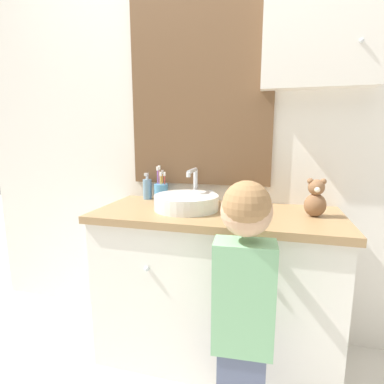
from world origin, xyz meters
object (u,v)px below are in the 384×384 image
Objects in this scene: sink_basin at (187,201)px; toothbrush_holder at (161,191)px; child_figure at (244,293)px; teddy_bear at (315,199)px; drinking_cup at (240,213)px; soap_dispenser at (147,189)px.

toothbrush_holder is (-0.20, 0.17, 0.01)m from sink_basin.
toothbrush_holder is 0.84m from child_figure.
toothbrush_holder is 0.82m from teddy_bear.
child_figure is (0.53, -0.61, -0.23)m from toothbrush_holder.
drinking_cup is (0.28, -0.18, 0.00)m from sink_basin.
teddy_bear is 0.37m from drinking_cup.
soap_dispenser is at bearing 169.26° from teddy_bear.
drinking_cup is at bearing -32.53° from sink_basin.
teddy_bear reaches higher than soap_dispenser.
teddy_bear is (0.60, 0.01, 0.04)m from sink_basin.
sink_basin is 1.91× the size of toothbrush_holder.
child_figure is at bearing -121.38° from teddy_bear.
sink_basin is at bearing -39.97° from toothbrush_holder.
sink_basin is 0.34m from drinking_cup.
drinking_cup is at bearing -35.81° from toothbrush_holder.
toothbrush_holder is at bearing 144.19° from drinking_cup.
sink_basin is 0.38× the size of child_figure.
soap_dispenser is 0.15× the size of child_figure.
teddy_bear is (0.90, -0.17, 0.02)m from soap_dispenser.
child_figure reaches higher than teddy_bear.
child_figure is 0.59m from teddy_bear.
drinking_cup is (0.49, -0.35, -0.01)m from toothbrush_holder.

